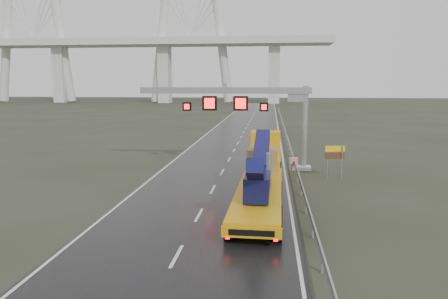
# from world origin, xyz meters

# --- Properties ---
(ground) EXTENTS (400.00, 400.00, 0.00)m
(ground) POSITION_xyz_m (0.00, 0.00, 0.00)
(ground) COLOR #292D1F
(ground) RESTS_ON ground
(road) EXTENTS (11.00, 200.00, 0.02)m
(road) POSITION_xyz_m (0.00, 40.00, 0.01)
(road) COLOR black
(road) RESTS_ON ground
(guardrail) EXTENTS (0.20, 140.00, 1.40)m
(guardrail) POSITION_xyz_m (6.10, 30.00, 0.70)
(guardrail) COLOR #919299
(guardrail) RESTS_ON ground
(sign_gantry) EXTENTS (14.90, 1.20, 7.42)m
(sign_gantry) POSITION_xyz_m (2.10, 17.99, 5.61)
(sign_gantry) COLOR beige
(sign_gantry) RESTS_ON ground
(heavy_haul_truck) EXTENTS (3.07, 18.14, 4.24)m
(heavy_haul_truck) POSITION_xyz_m (3.45, 9.70, 1.64)
(heavy_haul_truck) COLOR #C7A50B
(heavy_haul_truck) RESTS_ON ground
(exit_sign_pair) EXTENTS (1.54, 0.39, 2.67)m
(exit_sign_pair) POSITION_xyz_m (9.00, 14.51, 1.87)
(exit_sign_pair) COLOR gray
(exit_sign_pair) RESTS_ON ground
(striped_barrier) EXTENTS (0.72, 0.51, 1.11)m
(striped_barrier) POSITION_xyz_m (6.00, 17.60, 0.55)
(striped_barrier) COLOR red
(striped_barrier) RESTS_ON ground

